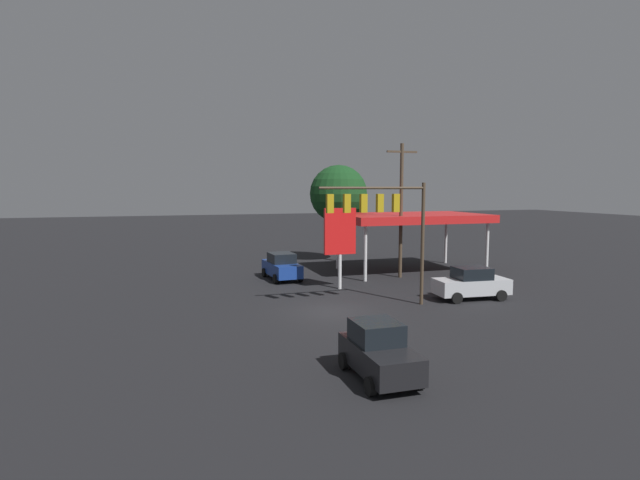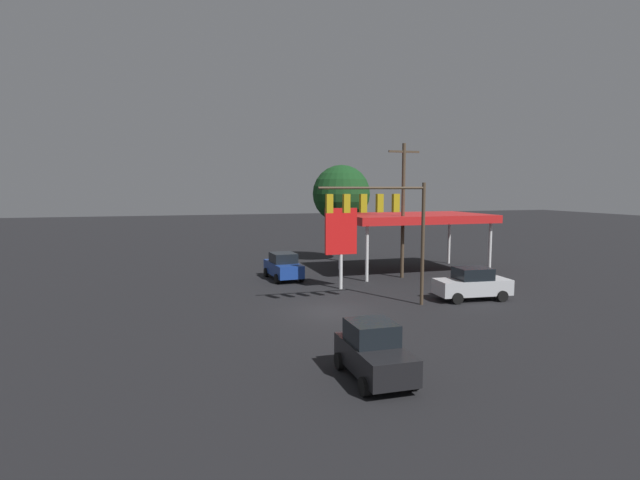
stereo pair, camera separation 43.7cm
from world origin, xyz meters
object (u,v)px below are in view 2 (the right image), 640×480
Objects in this scene: hatchback_crossing at (374,352)px; traffic_signal_assembly at (380,213)px; sedan_far at (283,266)px; street_tree at (341,194)px; price_sign at (341,234)px; sedan_waiting at (472,284)px; utility_pole at (403,207)px.

traffic_signal_assembly is at bearing 155.61° from hatchback_crossing.
street_tree is (-7.00, -7.35, 5.13)m from sedan_far.
sedan_far is at bearing 176.82° from hatchback_crossing.
price_sign is 8.76m from sedan_waiting.
price_sign is at bearing 70.76° from street_tree.
street_tree is at bearing -102.31° from traffic_signal_assembly.
sedan_waiting is at bearing 39.34° from sedan_far.
sedan_far is (3.21, -10.04, -4.34)m from traffic_signal_assembly.
utility_pole is at bearing -123.40° from traffic_signal_assembly.
hatchback_crossing is at bearing 61.22° from utility_pole.
traffic_signal_assembly is 0.80× the size of street_tree.
street_tree reaches higher than sedan_far.
street_tree reaches higher than hatchback_crossing.
sedan_waiting is (-10.45, -9.76, 0.00)m from hatchback_crossing.
street_tree is (-8.11, -26.88, 5.14)m from hatchback_crossing.
sedan_waiting is 13.52m from sedan_far.
traffic_signal_assembly is 11.30m from hatchback_crossing.
hatchback_crossing is (9.68, 17.63, -4.26)m from utility_pole.
traffic_signal_assembly is 1.53× the size of sedan_waiting.
utility_pole is 9.43m from street_tree.
traffic_signal_assembly is 11.40m from sedan_far.
street_tree is (-4.14, -11.87, 2.45)m from price_sign.
sedan_far is 0.52× the size of street_tree.
hatchback_crossing is (3.97, 15.01, -2.69)m from price_sign.
price_sign is 1.18× the size of sedan_waiting.
traffic_signal_assembly is 5.78m from price_sign.
traffic_signal_assembly is at bearing 6.94° from sedan_waiting.
traffic_signal_assembly is at bearing 93.62° from price_sign.
sedan_waiting is 1.00× the size of sedan_far.
hatchback_crossing is at bearing -7.62° from sedan_far.
price_sign is 0.61× the size of street_tree.
utility_pole reaches higher than street_tree.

